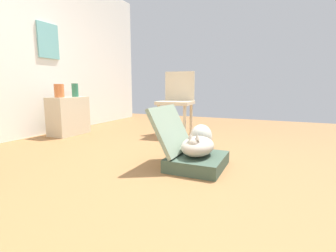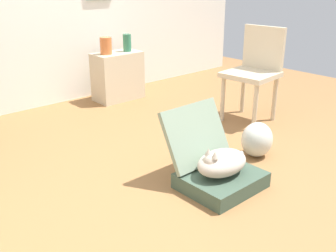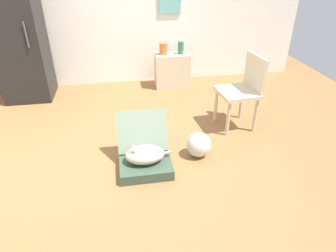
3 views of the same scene
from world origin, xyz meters
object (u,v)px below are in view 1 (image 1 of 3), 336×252
at_px(vase_short, 75,90).
at_px(chair, 177,100).
at_px(cat, 197,146).
at_px(side_table, 69,116).
at_px(suitcase_base, 197,161).
at_px(plastic_bag_white, 201,137).
at_px(vase_tall, 59,91).

height_order(vase_short, chair, chair).
relative_size(cat, side_table, 0.86).
relative_size(suitcase_base, plastic_bag_white, 1.85).
distance_m(side_table, vase_short, 0.41).
relative_size(vase_tall, vase_short, 0.94).
bearing_deg(side_table, chair, -67.10).
bearing_deg(vase_tall, vase_short, -3.75).
relative_size(cat, vase_short, 2.40).
relative_size(plastic_bag_white, side_table, 0.52).
bearing_deg(side_table, vase_tall, 179.76).
xyz_separation_m(vase_tall, vase_short, (0.29, -0.02, 0.01)).
bearing_deg(vase_tall, cat, -103.95).
relative_size(suitcase_base, side_table, 0.95).
relative_size(side_table, chair, 0.60).
height_order(vase_tall, chair, chair).
bearing_deg(cat, chair, 29.00).
bearing_deg(chair, suitcase_base, -66.26).
xyz_separation_m(plastic_bag_white, vase_short, (0.22, 2.09, 0.52)).
distance_m(cat, vase_tall, 2.38).
height_order(cat, vase_short, vase_short).
xyz_separation_m(suitcase_base, plastic_bag_white, (0.62, 0.15, 0.09)).
relative_size(vase_tall, chair, 0.20).
bearing_deg(vase_tall, suitcase_base, -103.78).
relative_size(cat, chair, 0.52).
xyz_separation_m(cat, vase_short, (0.85, 2.25, 0.47)).
distance_m(cat, vase_short, 2.45).
height_order(cat, plastic_bag_white, cat).
bearing_deg(chair, vase_tall, -158.08).
bearing_deg(suitcase_base, vase_short, 69.45).
xyz_separation_m(side_table, vase_tall, (-0.14, 0.00, 0.38)).
bearing_deg(cat, plastic_bag_white, 13.64).
height_order(vase_tall, vase_short, vase_short).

